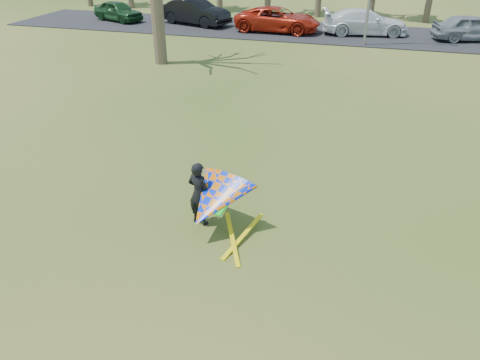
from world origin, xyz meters
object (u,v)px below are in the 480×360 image
(car_4, at_px, (471,28))
(car_3, at_px, (365,22))
(car_0, at_px, (118,11))
(car_2, at_px, (278,19))
(kite_flyer, at_px, (212,200))
(car_1, at_px, (195,12))

(car_4, bearing_deg, car_3, 74.32)
(car_0, distance_m, car_4, 24.10)
(car_2, relative_size, kite_flyer, 2.34)
(car_2, height_order, kite_flyer, kite_flyer)
(car_1, relative_size, car_3, 0.97)
(car_1, distance_m, kite_flyer, 25.64)
(car_0, distance_m, car_3, 17.76)
(car_3, xyz_separation_m, kite_flyer, (-2.32, -23.65, 0.00))
(car_2, distance_m, kite_flyer, 23.26)
(car_0, relative_size, car_2, 0.74)
(car_1, xyz_separation_m, car_2, (6.13, -0.82, -0.08))
(car_1, distance_m, car_3, 11.75)
(car_3, height_order, car_4, car_3)
(car_4, bearing_deg, car_1, 74.27)
(car_1, relative_size, car_2, 0.93)
(kite_flyer, bearing_deg, car_1, 111.59)
(car_0, xyz_separation_m, car_1, (6.01, 0.21, 0.16))
(car_0, xyz_separation_m, car_2, (12.14, -0.61, 0.08))
(car_1, bearing_deg, car_4, -72.85)
(car_3, bearing_deg, car_4, -101.80)
(car_2, height_order, car_3, car_3)
(car_1, height_order, car_2, car_1)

